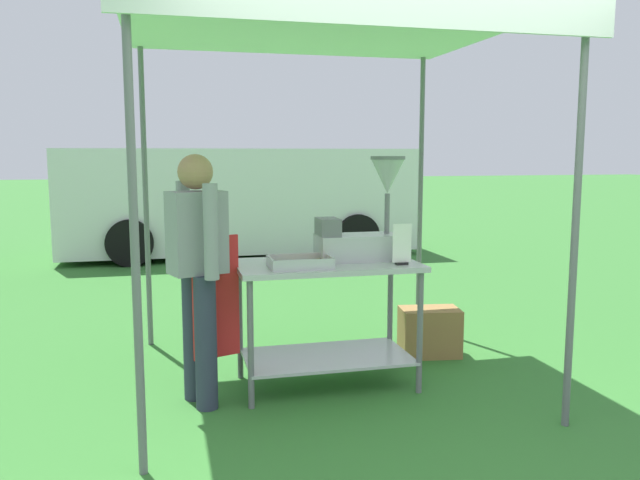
# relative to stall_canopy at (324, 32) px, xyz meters

# --- Properties ---
(ground_plane) EXTENTS (70.00, 70.00, 0.00)m
(ground_plane) POSITION_rel_stall_canopy_xyz_m (0.20, 4.55, -2.42)
(ground_plane) COLOR #33702D
(stall_canopy) EXTENTS (2.64, 2.49, 2.51)m
(stall_canopy) POSITION_rel_stall_canopy_xyz_m (0.00, 0.00, 0.00)
(stall_canopy) COLOR slate
(stall_canopy) RESTS_ON ground
(donut_cart) EXTENTS (1.24, 0.68, 0.87)m
(donut_cart) POSITION_rel_stall_canopy_xyz_m (0.00, -0.10, -1.80)
(donut_cart) COLOR #B7B7BC
(donut_cart) RESTS_ON ground
(donut_tray) EXTENTS (0.41, 0.28, 0.07)m
(donut_tray) POSITION_rel_stall_canopy_xyz_m (-0.21, -0.23, -1.52)
(donut_tray) COLOR #B7B7BC
(donut_tray) RESTS_ON donut_cart
(donut_fryer) EXTENTS (0.62, 0.28, 0.72)m
(donut_fryer) POSITION_rel_stall_canopy_xyz_m (0.28, -0.04, -1.29)
(donut_fryer) COLOR #B7B7BC
(donut_fryer) RESTS_ON donut_cart
(menu_sign) EXTENTS (0.13, 0.05, 0.28)m
(menu_sign) POSITION_rel_stall_canopy_xyz_m (0.47, -0.29, -1.43)
(menu_sign) COLOR black
(menu_sign) RESTS_ON donut_cart
(vendor) EXTENTS (0.46, 0.53, 1.61)m
(vendor) POSITION_rel_stall_canopy_xyz_m (-0.87, -0.22, -1.51)
(vendor) COLOR #2D3347
(vendor) RESTS_ON ground
(supply_crate) EXTENTS (0.50, 0.36, 0.38)m
(supply_crate) POSITION_rel_stall_canopy_xyz_m (0.97, 0.36, -2.23)
(supply_crate) COLOR olive
(supply_crate) RESTS_ON ground
(van_white) EXTENTS (5.54, 2.12, 1.69)m
(van_white) POSITION_rel_stall_canopy_xyz_m (0.14, 6.18, -1.54)
(van_white) COLOR white
(van_white) RESTS_ON ground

